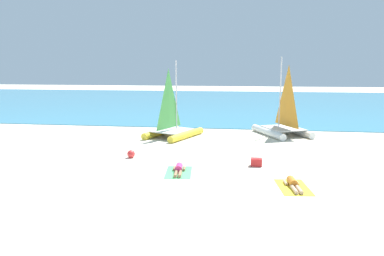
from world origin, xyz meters
TOP-DOWN VIEW (x-y plane):
  - ground_plane at (0.00, 10.00)m, footprint 120.00×120.00m
  - ocean_water at (0.00, 32.35)m, footprint 120.00×40.00m
  - sailboat_yellow at (-1.74, 8.91)m, footprint 3.63×4.37m
  - sailboat_white at (5.38, 10.62)m, footprint 3.93×4.64m
  - towel_left at (0.04, 1.17)m, footprint 1.29×2.01m
  - sunbather_left at (0.03, 1.23)m, footprint 0.58×1.57m
  - towel_right at (4.68, -0.14)m, footprint 1.32×2.02m
  - sunbather_right at (4.67, -0.07)m, footprint 0.59×1.57m
  - beach_ball at (-2.77, 3.34)m, footprint 0.39×0.39m
  - cooler_box at (3.39, 2.67)m, footprint 0.50×0.36m

SIDE VIEW (x-z plane):
  - ground_plane at x=0.00m, z-range 0.00..0.00m
  - towel_left at x=0.04m, z-range 0.00..0.01m
  - towel_right at x=4.68m, z-range 0.00..0.01m
  - ocean_water at x=0.00m, z-range 0.00..0.05m
  - sunbather_left at x=0.03m, z-range -0.02..0.28m
  - sunbather_right at x=4.67m, z-range -0.02..0.28m
  - cooler_box at x=3.39m, z-range 0.00..0.36m
  - beach_ball at x=-2.77m, z-range 0.00..0.39m
  - sailboat_yellow at x=-1.74m, z-range -1.72..3.18m
  - sailboat_white at x=5.38m, z-range -1.81..3.35m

